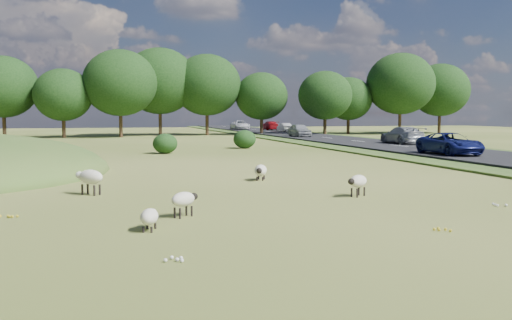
{
  "coord_description": "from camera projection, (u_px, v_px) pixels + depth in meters",
  "views": [
    {
      "loc": [
        -4.36,
        -19.5,
        3.01
      ],
      "look_at": [
        2.0,
        4.0,
        1.0
      ],
      "focal_mm": 40.0,
      "sensor_mm": 36.0,
      "label": 1
    }
  ],
  "objects": [
    {
      "name": "sheep_2",
      "position": [
        90.0,
        177.0,
        20.97
      ],
      "size": [
        1.19,
        1.21,
        0.94
      ],
      "rotation": [
        0.0,
        0.0,
        2.34
      ],
      "color": "beige",
      "rests_on": "ground"
    },
    {
      "name": "ground",
      "position": [
        168.0,
        157.0,
        39.39
      ],
      "size": [
        160.0,
        160.0,
        0.0
      ],
      "primitive_type": "plane",
      "color": "#43591B",
      "rests_on": "ground"
    },
    {
      "name": "treeline",
      "position": [
        128.0,
        85.0,
        72.66
      ],
      "size": [
        96.28,
        14.66,
        11.7
      ],
      "color": "black",
      "rests_on": "ground"
    },
    {
      "name": "sheep_4",
      "position": [
        150.0,
        217.0,
        14.6
      ],
      "size": [
        0.65,
        1.04,
        0.57
      ],
      "rotation": [
        0.0,
        0.0,
        1.28
      ],
      "color": "beige",
      "rests_on": "ground"
    },
    {
      "name": "sheep_3",
      "position": [
        358.0,
        181.0,
        20.53
      ],
      "size": [
        1.08,
        0.91,
        0.79
      ],
      "rotation": [
        0.0,
        0.0,
        3.76
      ],
      "color": "beige",
      "rests_on": "ground"
    },
    {
      "name": "car_1",
      "position": [
        270.0,
        126.0,
        92.11
      ],
      "size": [
        1.99,
        4.9,
        1.42
      ],
      "primitive_type": "imported",
      "rotation": [
        0.0,
        0.0,
        3.14
      ],
      "color": "maroon",
      "rests_on": "road"
    },
    {
      "name": "car_3",
      "position": [
        284.0,
        127.0,
        84.79
      ],
      "size": [
        1.3,
        3.73,
        1.23
      ],
      "primitive_type": "imported",
      "rotation": [
        0.0,
        0.0,
        3.14
      ],
      "color": "silver",
      "rests_on": "road"
    },
    {
      "name": "car_0",
      "position": [
        450.0,
        144.0,
        38.05
      ],
      "size": [
        2.4,
        5.22,
        1.45
      ],
      "primitive_type": "imported",
      "color": "navy",
      "rests_on": "road"
    },
    {
      "name": "shrubs",
      "position": [
        149.0,
        142.0,
        45.35
      ],
      "size": [
        24.98,
        8.45,
        1.57
      ],
      "color": "black",
      "rests_on": "ground"
    },
    {
      "name": "road",
      "position": [
        367.0,
        143.0,
        54.2
      ],
      "size": [
        8.0,
        150.0,
        0.25
      ],
      "primitive_type": "cube",
      "color": "black",
      "rests_on": "ground"
    },
    {
      "name": "sheep_1",
      "position": [
        261.0,
        170.0,
        25.52
      ],
      "size": [
        0.88,
        1.27,
        0.7
      ],
      "rotation": [
        0.0,
        0.0,
        4.32
      ],
      "color": "beige",
      "rests_on": "ground"
    },
    {
      "name": "sheep_0",
      "position": [
        184.0,
        199.0,
        16.49
      ],
      "size": [
        0.99,
        0.89,
        0.74
      ],
      "rotation": [
        0.0,
        0.0,
        0.68
      ],
      "color": "beige",
      "rests_on": "ground"
    },
    {
      "name": "car_5",
      "position": [
        402.0,
        135.0,
        51.6
      ],
      "size": [
        2.15,
        5.29,
        1.53
      ],
      "primitive_type": "imported",
      "rotation": [
        0.0,
        0.0,
        3.14
      ],
      "color": "#A5A8AC",
      "rests_on": "road"
    },
    {
      "name": "car_4",
      "position": [
        240.0,
        125.0,
        95.66
      ],
      "size": [
        2.46,
        5.34,
        1.48
      ],
      "primitive_type": "imported",
      "color": "white",
      "rests_on": "road"
    },
    {
      "name": "car_6",
      "position": [
        299.0,
        130.0,
        66.99
      ],
      "size": [
        1.8,
        4.47,
        1.52
      ],
      "primitive_type": "imported",
      "color": "#9DA0A4",
      "rests_on": "road"
    }
  ]
}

